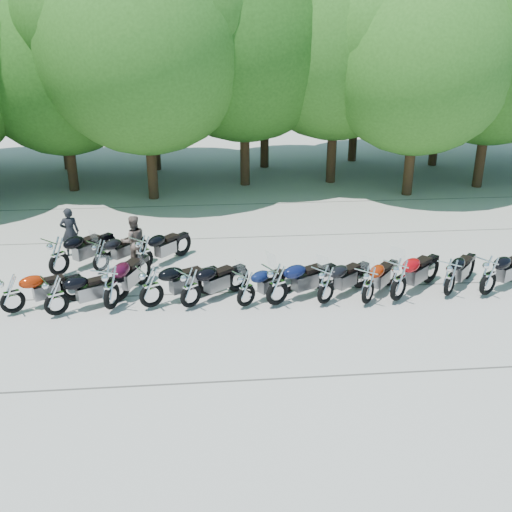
{
  "coord_description": "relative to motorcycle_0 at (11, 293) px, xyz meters",
  "views": [
    {
      "loc": [
        -1.41,
        -14.08,
        7.47
      ],
      "look_at": [
        0.0,
        1.5,
        1.1
      ],
      "focal_mm": 42.0,
      "sensor_mm": 36.0,
      "label": 1
    }
  ],
  "objects": [
    {
      "name": "tree_14",
      "position": [
        17.22,
        15.46,
        5.19
      ],
      "size": [
        8.02,
        8.02,
        9.84
      ],
      "color": "#3A2614",
      "rests_on": "ground"
    },
    {
      "name": "motorcycle_7",
      "position": [
        8.35,
        -0.2,
        0.01
      ],
      "size": [
        2.2,
        2.01,
        1.3
      ],
      "primitive_type": null,
      "rotation": [
        0.0,
        0.0,
        2.27
      ],
      "color": "black",
      "rests_on": "ground"
    },
    {
      "name": "tree_11",
      "position": [
        2.78,
        15.8,
        4.86
      ],
      "size": [
        7.56,
        7.56,
        9.28
      ],
      "color": "#3A2614",
      "rests_on": "ground"
    },
    {
      "name": "motorcycle_4",
      "position": [
        4.69,
        -0.09,
        0.02
      ],
      "size": [
        2.29,
        2.02,
        1.33
      ],
      "primitive_type": null,
      "rotation": [
        0.0,
        0.0,
        2.24
      ],
      "color": "black",
      "rests_on": "ground"
    },
    {
      "name": "motorcycle_11",
      "position": [
        13.0,
        -0.08,
        0.04
      ],
      "size": [
        2.45,
        1.89,
        1.37
      ],
      "primitive_type": null,
      "rotation": [
        0.0,
        0.0,
        2.12
      ],
      "color": "black",
      "rests_on": "ground"
    },
    {
      "name": "motorcycle_0",
      "position": [
        0.0,
        0.0,
        0.0
      ],
      "size": [
        2.33,
        1.66,
        1.28
      ],
      "primitive_type": null,
      "rotation": [
        0.0,
        0.0,
        2.05
      ],
      "color": "#942005",
      "rests_on": "ground"
    },
    {
      "name": "motorcycle_1",
      "position": [
        1.19,
        -0.24,
        0.01
      ],
      "size": [
        2.36,
        1.72,
        1.3
      ],
      "primitive_type": null,
      "rotation": [
        0.0,
        0.0,
        2.07
      ],
      "color": "black",
      "rests_on": "ground"
    },
    {
      "name": "motorcycle_3",
      "position": [
        3.64,
        -0.0,
        0.05
      ],
      "size": [
        2.51,
        1.8,
        1.38
      ],
      "primitive_type": null,
      "rotation": [
        0.0,
        0.0,
        2.06
      ],
      "color": "black",
      "rests_on": "ground"
    },
    {
      "name": "motorcycle_9",
      "position": [
        10.38,
        -0.2,
        0.08
      ],
      "size": [
        2.41,
        2.27,
        1.44
      ],
      "primitive_type": null,
      "rotation": [
        0.0,
        0.0,
        2.3
      ],
      "color": "#9F050A",
      "rests_on": "ground"
    },
    {
      "name": "tree_2",
      "position": [
        -0.71,
        12.21,
        4.67
      ],
      "size": [
        7.31,
        7.31,
        8.97
      ],
      "color": "#3A2614",
      "rests_on": "ground"
    },
    {
      "name": "tree_6",
      "position": [
        14.09,
        10.19,
        5.17
      ],
      "size": [
        8.0,
        8.0,
        9.82
      ],
      "color": "#3A2614",
      "rests_on": "ground"
    },
    {
      "name": "tree_7",
      "position": [
        17.74,
        11.15,
        5.75
      ],
      "size": [
        8.79,
        8.79,
        10.79
      ],
      "color": "#3A2614",
      "rests_on": "ground"
    },
    {
      "name": "tree_10",
      "position": [
        -1.75,
        16.34,
        5.02
      ],
      "size": [
        7.78,
        7.78,
        9.55
      ],
      "color": "#3A2614",
      "rests_on": "ground"
    },
    {
      "name": "motorcycle_10",
      "position": [
        11.92,
        -0.0,
        0.0
      ],
      "size": [
        2.03,
        2.15,
        1.28
      ],
      "primitive_type": null,
      "rotation": [
        0.0,
        0.0,
        2.41
      ],
      "color": "black",
      "rests_on": "ground"
    },
    {
      "name": "motorcycle_14",
      "position": [
        3.24,
        2.56,
        0.02
      ],
      "size": [
        2.09,
        2.24,
        1.33
      ],
      "primitive_type": null,
      "rotation": [
        0.0,
        0.0,
        2.42
      ],
      "color": "black",
      "rests_on": "ground"
    },
    {
      "name": "tree_4",
      "position": [
        7.08,
        12.46,
        6.0
      ],
      "size": [
        9.13,
        9.13,
        11.2
      ],
      "color": "#3A2614",
      "rests_on": "ground"
    },
    {
      "name": "motorcycle_12",
      "position": [
        0.7,
        2.42,
        0.08
      ],
      "size": [
        2.25,
        2.41,
        1.43
      ],
      "primitive_type": null,
      "rotation": [
        0.0,
        0.0,
        2.42
      ],
      "color": "black",
      "rests_on": "ground"
    },
    {
      "name": "tree_13",
      "position": [
        13.23,
        16.84,
        5.4
      ],
      "size": [
        8.31,
        8.31,
        10.2
      ],
      "color": "#3A2614",
      "rests_on": "ground"
    },
    {
      "name": "motorcycle_5",
      "position": [
        6.18,
        -0.16,
        -0.03
      ],
      "size": [
        2.13,
        1.77,
        1.21
      ],
      "primitive_type": null,
      "rotation": [
        0.0,
        0.0,
        2.18
      ],
      "color": "#0E183F",
      "rests_on": "ground"
    },
    {
      "name": "motorcycle_2",
      "position": [
        2.58,
        0.0,
        0.08
      ],
      "size": [
        1.66,
        2.67,
        1.45
      ],
      "primitive_type": null,
      "rotation": [
        0.0,
        0.0,
        2.77
      ],
      "color": "#320619",
      "rests_on": "ground"
    },
    {
      "name": "motorcycle_8",
      "position": [
        9.51,
        -0.29,
        -0.01
      ],
      "size": [
        1.95,
        2.17,
        1.27
      ],
      "primitive_type": null,
      "rotation": [
        0.0,
        0.0,
        2.45
      ],
      "color": "#8D2005",
      "rests_on": "ground"
    },
    {
      "name": "tree_5",
      "position": [
        11.15,
        12.57,
        5.93
      ],
      "size": [
        9.04,
        9.04,
        11.1
      ],
      "color": "#3A2614",
      "rests_on": "ground"
    },
    {
      "name": "rider_0",
      "position": [
        0.72,
        4.18,
        0.18
      ],
      "size": [
        0.65,
        0.48,
        1.64
      ],
      "primitive_type": "imported",
      "rotation": [
        0.0,
        0.0,
        3.3
      ],
      "color": "black",
      "rests_on": "ground"
    },
    {
      "name": "motorcycle_13",
      "position": [
        1.91,
        2.64,
        -0.04
      ],
      "size": [
        1.92,
        2.01,
        1.2
      ],
      "primitive_type": null,
      "rotation": [
        0.0,
        0.0,
        2.4
      ],
      "color": "black",
      "rests_on": "ground"
    },
    {
      "name": "tree_3",
      "position": [
        2.97,
        10.61,
        5.68
      ],
      "size": [
        8.7,
        8.7,
        10.67
      ],
      "color": "#3A2614",
      "rests_on": "ground"
    },
    {
      "name": "ground",
      "position": [
        6.54,
        -0.63,
        -0.64
      ],
      "size": [
        90.0,
        90.0,
        0.0
      ],
      "primitive_type": "plane",
      "color": "gray",
      "rests_on": "ground"
    },
    {
      "name": "tree_12",
      "position": [
        8.34,
        15.84,
        5.08
      ],
      "size": [
        7.88,
        7.88,
        9.67
      ],
      "color": "#3A2614",
      "rests_on": "ground"
    },
    {
      "name": "rider_1",
      "position": [
        2.88,
        3.11,
        0.19
      ],
      "size": [
        0.95,
        0.83,
        1.66
      ],
      "primitive_type": "imported",
      "rotation": [
        0.0,
        0.0,
        3.43
      ],
      "color": "brown",
      "rests_on": "ground"
    },
    {
      "name": "motorcycle_6",
      "position": [
        7.02,
        -0.18,
        0.06
      ],
      "size": [
        2.52,
        1.86,
        1.4
      ],
      "primitive_type": null,
      "rotation": [
        0.0,
        0.0,
        2.08
      ],
      "color": "#0C1338",
      "rests_on": "ground"
    }
  ]
}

